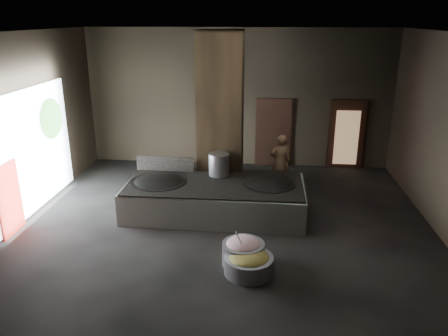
# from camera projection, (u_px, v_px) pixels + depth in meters

# --- Properties ---
(floor) EXTENTS (10.00, 9.00, 0.10)m
(floor) POSITION_uv_depth(u_px,v_px,m) (225.00, 223.00, 10.89)
(floor) COLOR black
(floor) RESTS_ON ground
(ceiling) EXTENTS (10.00, 9.00, 0.10)m
(ceiling) POSITION_uv_depth(u_px,v_px,m) (226.00, 30.00, 9.38)
(ceiling) COLOR black
(ceiling) RESTS_ON back_wall
(back_wall) EXTENTS (10.00, 0.10, 4.50)m
(back_wall) POSITION_uv_depth(u_px,v_px,m) (238.00, 99.00, 14.41)
(back_wall) COLOR black
(back_wall) RESTS_ON ground
(front_wall) EXTENTS (10.00, 0.10, 4.50)m
(front_wall) POSITION_uv_depth(u_px,v_px,m) (195.00, 219.00, 5.86)
(front_wall) COLOR black
(front_wall) RESTS_ON ground
(left_wall) EXTENTS (0.10, 9.00, 4.50)m
(left_wall) POSITION_uv_depth(u_px,v_px,m) (18.00, 128.00, 10.58)
(left_wall) COLOR black
(left_wall) RESTS_ON ground
(pillar) EXTENTS (1.20, 1.20, 4.50)m
(pillar) POSITION_uv_depth(u_px,v_px,m) (221.00, 116.00, 11.95)
(pillar) COLOR black
(pillar) RESTS_ON ground
(hearth_platform) EXTENTS (4.55, 2.24, 0.79)m
(hearth_platform) POSITION_uv_depth(u_px,v_px,m) (215.00, 198.00, 11.22)
(hearth_platform) COLOR #ACBCA9
(hearth_platform) RESTS_ON ground
(platform_cap) EXTENTS (4.42, 2.12, 0.03)m
(platform_cap) POSITION_uv_depth(u_px,v_px,m) (215.00, 183.00, 11.09)
(platform_cap) COLOR black
(platform_cap) RESTS_ON hearth_platform
(wok_left) EXTENTS (1.42, 1.42, 0.39)m
(wok_left) POSITION_uv_depth(u_px,v_px,m) (159.00, 184.00, 11.19)
(wok_left) COLOR black
(wok_left) RESTS_ON hearth_platform
(wok_left_rim) EXTENTS (1.45, 1.45, 0.05)m
(wok_left_rim) POSITION_uv_depth(u_px,v_px,m) (159.00, 182.00, 11.17)
(wok_left_rim) COLOR black
(wok_left_rim) RESTS_ON hearth_platform
(wok_right) EXTENTS (1.32, 1.32, 0.37)m
(wok_right) POSITION_uv_depth(u_px,v_px,m) (268.00, 186.00, 11.03)
(wok_right) COLOR black
(wok_right) RESTS_ON hearth_platform
(wok_right_rim) EXTENTS (1.35, 1.35, 0.05)m
(wok_right_rim) POSITION_uv_depth(u_px,v_px,m) (268.00, 184.00, 11.01)
(wok_right_rim) COLOR black
(wok_right_rim) RESTS_ON hearth_platform
(stock_pot) EXTENTS (0.55, 0.55, 0.59)m
(stock_pot) POSITION_uv_depth(u_px,v_px,m) (219.00, 164.00, 11.49)
(stock_pot) COLOR #B2B3BA
(stock_pot) RESTS_ON hearth_platform
(splash_guard) EXTENTS (1.57, 0.09, 0.39)m
(splash_guard) POSITION_uv_depth(u_px,v_px,m) (165.00, 164.00, 11.85)
(splash_guard) COLOR black
(splash_guard) RESTS_ON hearth_platform
(cook) EXTENTS (0.67, 0.50, 1.65)m
(cook) POSITION_uv_depth(u_px,v_px,m) (280.00, 162.00, 12.65)
(cook) COLOR #926D4A
(cook) RESTS_ON ground
(veg_basin) EXTENTS (1.19, 1.19, 0.36)m
(veg_basin) POSITION_uv_depth(u_px,v_px,m) (249.00, 265.00, 8.62)
(veg_basin) COLOR gray
(veg_basin) RESTS_ON ground
(veg_fill) EXTENTS (0.80, 0.80, 0.25)m
(veg_fill) POSITION_uv_depth(u_px,v_px,m) (249.00, 257.00, 8.56)
(veg_fill) COLOR olive
(veg_fill) RESTS_ON veg_basin
(ladle) EXTENTS (0.27, 0.32, 0.70)m
(ladle) POSITION_uv_depth(u_px,v_px,m) (242.00, 244.00, 8.65)
(ladle) COLOR #B2B3BA
(ladle) RESTS_ON veg_basin
(meat_basin) EXTENTS (0.87, 0.87, 0.48)m
(meat_basin) POSITION_uv_depth(u_px,v_px,m) (243.00, 254.00, 8.91)
(meat_basin) COLOR gray
(meat_basin) RESTS_ON ground
(meat_fill) EXTENTS (0.72, 0.72, 0.28)m
(meat_fill) POSITION_uv_depth(u_px,v_px,m) (243.00, 244.00, 8.84)
(meat_fill) COLOR #CF7C86
(meat_fill) RESTS_ON meat_basin
(doorway_near) EXTENTS (1.18, 0.08, 2.38)m
(doorway_near) POSITION_uv_depth(u_px,v_px,m) (273.00, 134.00, 14.59)
(doorway_near) COLOR black
(doorway_near) RESTS_ON ground
(doorway_near_glow) EXTENTS (0.84, 0.04, 1.99)m
(doorway_near_glow) POSITION_uv_depth(u_px,v_px,m) (274.00, 134.00, 14.78)
(doorway_near_glow) COLOR #8C6647
(doorway_near_glow) RESTS_ON ground
(doorway_far) EXTENTS (1.18, 0.08, 2.38)m
(doorway_far) POSITION_uv_depth(u_px,v_px,m) (346.00, 136.00, 14.38)
(doorway_far) COLOR black
(doorway_far) RESTS_ON ground
(doorway_far_glow) EXTENTS (0.76, 0.04, 1.80)m
(doorway_far_glow) POSITION_uv_depth(u_px,v_px,m) (347.00, 138.00, 14.30)
(doorway_far_glow) COLOR #8C6647
(doorway_far_glow) RESTS_ON ground
(left_opening) EXTENTS (0.04, 4.20, 3.10)m
(left_opening) POSITION_uv_depth(u_px,v_px,m) (31.00, 152.00, 10.98)
(left_opening) COLOR white
(left_opening) RESTS_ON ground
(pavilion_sliver) EXTENTS (0.05, 0.90, 1.70)m
(pavilion_sliver) POSITION_uv_depth(u_px,v_px,m) (9.00, 200.00, 9.99)
(pavilion_sliver) COLOR maroon
(pavilion_sliver) RESTS_ON ground
(tree_silhouette) EXTENTS (0.28, 1.10, 1.10)m
(tree_silhouette) POSITION_uv_depth(u_px,v_px,m) (52.00, 119.00, 11.80)
(tree_silhouette) COLOR #194714
(tree_silhouette) RESTS_ON left_opening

